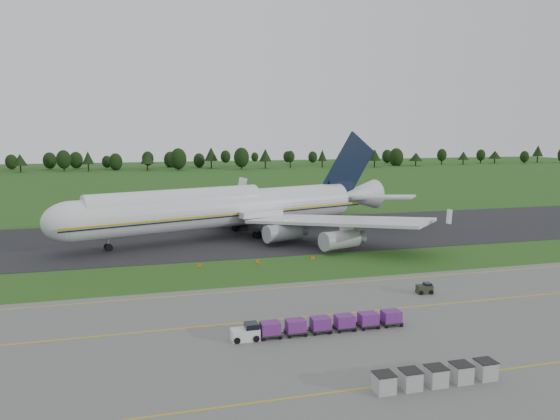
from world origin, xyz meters
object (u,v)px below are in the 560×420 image
object	(u,v)px
aircraft	(230,207)
uld_row	(436,376)
utility_cart	(424,289)
edge_markers	(258,262)
baggage_train	(317,325)

from	to	relation	value
aircraft	uld_row	xyz separation A→B (m)	(5.35, -68.89, -5.15)
aircraft	utility_cart	distance (m)	48.92
aircraft	utility_cart	xyz separation A→B (m)	(17.91, -45.20, -5.42)
utility_cart	edge_markers	size ratio (longest dim) A/B	0.11
aircraft	utility_cart	world-z (taller)	aircraft
aircraft	uld_row	world-z (taller)	aircraft
utility_cart	uld_row	distance (m)	26.82
aircraft	baggage_train	size ratio (longest dim) A/B	3.95
aircraft	uld_row	size ratio (longest dim) A/B	6.65
edge_markers	baggage_train	bearing A→B (deg)	-91.37
utility_cart	edge_markers	bearing A→B (deg)	128.77
utility_cart	uld_row	bearing A→B (deg)	-117.94
uld_row	edge_markers	size ratio (longest dim) A/B	0.58
aircraft	baggage_train	distance (m)	55.09
utility_cart	baggage_train	bearing A→B (deg)	-152.15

